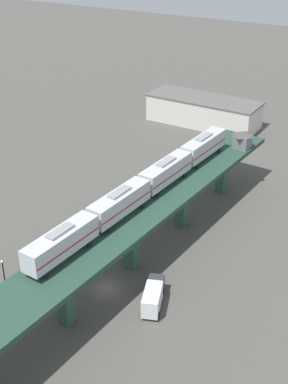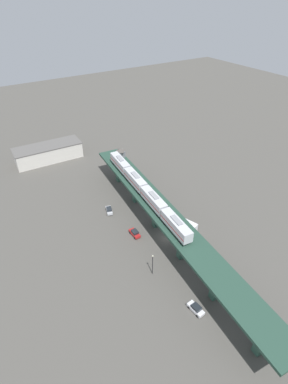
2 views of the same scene
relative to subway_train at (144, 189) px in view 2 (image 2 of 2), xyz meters
The scene contains 10 objects.
ground_plane 16.55m from the subway_train, 88.98° to the right, with size 400.00×400.00×0.00m, color #4C4944.
elevated_viaduct 12.75m from the subway_train, 89.09° to the right, with size 17.50×92.38×8.90m.
subway_train is the anchor object (origin of this frame).
signal_hut 27.69m from the subway_train, 76.40° to the left, with size 3.52×3.52×3.40m.
street_car_white 38.29m from the subway_train, 103.02° to the right, with size 2.21×4.52×1.89m.
street_car_red 13.86m from the subway_train, 141.11° to the right, with size 1.97×4.41×1.89m.
street_car_silver 16.08m from the subway_train, 134.26° to the left, with size 3.07×4.74×1.89m.
delivery_truck 17.45m from the subway_train, 56.15° to the right, with size 4.45×7.54×3.20m.
street_lamp 24.67m from the subway_train, 117.10° to the right, with size 0.44×0.44×6.94m.
warehouse_building 58.54m from the subway_train, 103.69° to the left, with size 28.96×11.37×6.80m.
Camera 2 is at (-41.61, -52.88, 64.20)m, focal length 28.00 mm.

